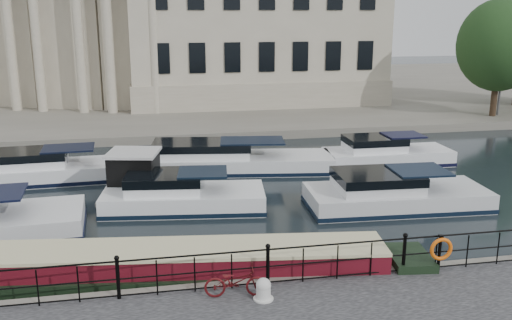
{
  "coord_description": "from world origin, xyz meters",
  "views": [
    {
      "loc": [
        -3.07,
        -16.27,
        7.87
      ],
      "look_at": [
        0.5,
        2.0,
        3.0
      ],
      "focal_mm": 40.0,
      "sensor_mm": 36.0,
      "label": 1
    }
  ],
  "objects": [
    {
      "name": "ground_plane",
      "position": [
        0.0,
        0.0,
        0.0
      ],
      "size": [
        160.0,
        160.0,
        0.0
      ],
      "primitive_type": "plane",
      "color": "black",
      "rests_on": "ground"
    },
    {
      "name": "far_bank",
      "position": [
        0.0,
        39.0,
        0.28
      ],
      "size": [
        120.0,
        42.0,
        0.55
      ],
      "primitive_type": "cube",
      "color": "#6B665B",
      "rests_on": "ground_plane"
    },
    {
      "name": "railing",
      "position": [
        0.0,
        -2.25,
        1.2
      ],
      "size": [
        24.14,
        0.14,
        1.22
      ],
      "color": "black",
      "rests_on": "near_quay"
    },
    {
      "name": "civic_building",
      "position": [
        -1.0,
        34.71,
        7.04
      ],
      "size": [
        53.55,
        31.84,
        16.85
      ],
      "color": "#ADA38C",
      "rests_on": "far_bank"
    },
    {
      "name": "bicycle",
      "position": [
        -0.97,
        -2.73,
        0.99
      ],
      "size": [
        1.71,
        0.76,
        0.87
      ],
      "primitive_type": "imported",
      "rotation": [
        0.0,
        0.0,
        1.46
      ],
      "color": "#4F0E10",
      "rests_on": "near_quay"
    },
    {
      "name": "mooring_bollard",
      "position": [
        -0.28,
        -3.02,
        0.83
      ],
      "size": [
        0.53,
        0.53,
        0.6
      ],
      "color": "silver",
      "rests_on": "near_quay"
    },
    {
      "name": "life_ring_post",
      "position": [
        5.03,
        -2.44,
        1.26
      ],
      "size": [
        0.69,
        0.19,
        1.13
      ],
      "color": "black",
      "rests_on": "near_quay"
    },
    {
      "name": "narrowboat",
      "position": [
        -2.21,
        -0.7,
        0.37
      ],
      "size": [
        15.07,
        3.9,
        1.55
      ],
      "rotation": [
        0.0,
        0.0,
        -0.13
      ],
      "color": "black",
      "rests_on": "ground_plane"
    },
    {
      "name": "harbour_hut",
      "position": [
        -3.69,
        7.76,
        0.95
      ],
      "size": [
        3.29,
        2.93,
        2.18
      ],
      "rotation": [
        0.0,
        0.0,
        -0.22
      ],
      "color": "#6B665B",
      "rests_on": "ground_plane"
    },
    {
      "name": "cabin_cruisers",
      "position": [
        -1.12,
        8.14,
        0.37
      ],
      "size": [
        26.96,
        10.85,
        1.99
      ],
      "color": "white",
      "rests_on": "ground_plane"
    }
  ]
}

